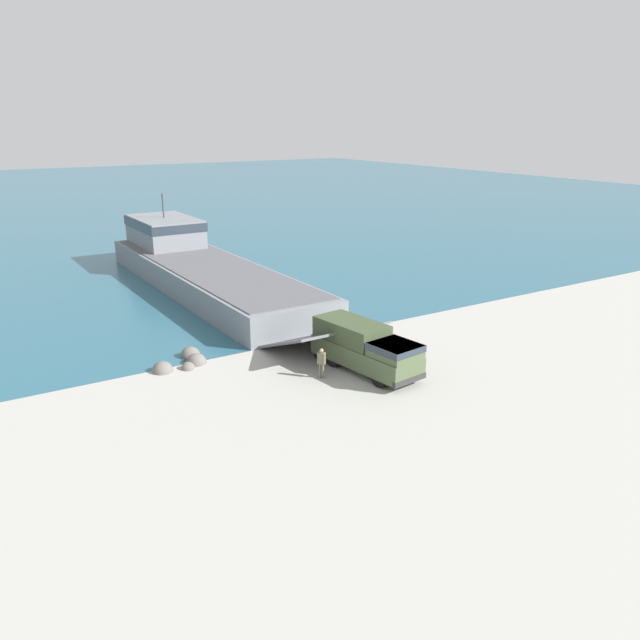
% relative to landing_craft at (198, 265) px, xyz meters
% --- Properties ---
extents(ground_plane, '(240.00, 240.00, 0.00)m').
position_rel_landing_craft_xyz_m(ground_plane, '(1.15, -23.66, -1.77)').
color(ground_plane, '#A8A59E').
extents(water_surface, '(240.00, 180.00, 0.01)m').
position_rel_landing_craft_xyz_m(water_surface, '(1.15, 71.66, -1.76)').
color(water_surface, '#285B70').
rests_on(water_surface, ground_plane).
extents(landing_craft, '(8.06, 37.34, 7.38)m').
position_rel_landing_craft_xyz_m(landing_craft, '(0.00, 0.00, 0.00)').
color(landing_craft, gray).
rests_on(landing_craft, ground_plane).
extents(military_truck, '(3.42, 7.60, 2.79)m').
position_rel_landing_craft_xyz_m(military_truck, '(0.70, -24.92, -0.29)').
color(military_truck, '#475638').
rests_on(military_truck, ground_plane).
extents(soldier_on_ramp, '(0.46, 0.50, 1.83)m').
position_rel_landing_craft_xyz_m(soldier_on_ramp, '(-2.13, -24.58, -0.70)').
color(soldier_on_ramp, '#6B664C').
rests_on(soldier_on_ramp, ground_plane).
extents(mooring_bollard, '(0.33, 0.33, 0.77)m').
position_rel_landing_craft_xyz_m(mooring_bollard, '(5.77, -20.29, -1.35)').
color(mooring_bollard, '#333338').
rests_on(mooring_bollard, ground_plane).
extents(shoreline_rock_a, '(1.29, 1.29, 1.29)m').
position_rel_landing_craft_xyz_m(shoreline_rock_a, '(-7.34, -17.24, -1.77)').
color(shoreline_rock_a, '#66605B').
rests_on(shoreline_rock_a, ground_plane).
extents(shoreline_rock_b, '(1.26, 1.26, 1.26)m').
position_rel_landing_craft_xyz_m(shoreline_rock_b, '(-7.44, -18.51, -1.77)').
color(shoreline_rock_b, '#66605B').
rests_on(shoreline_rock_b, ground_plane).
extents(shoreline_rock_c, '(1.26, 1.26, 1.26)m').
position_rel_landing_craft_xyz_m(shoreline_rock_c, '(-9.65, -18.71, -1.77)').
color(shoreline_rock_c, '#66605B').
rests_on(shoreline_rock_c, ground_plane).
extents(shoreline_rock_d, '(0.85, 0.85, 0.85)m').
position_rel_landing_craft_xyz_m(shoreline_rock_d, '(-8.20, -19.11, -1.77)').
color(shoreline_rock_d, '#66605B').
rests_on(shoreline_rock_d, ground_plane).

